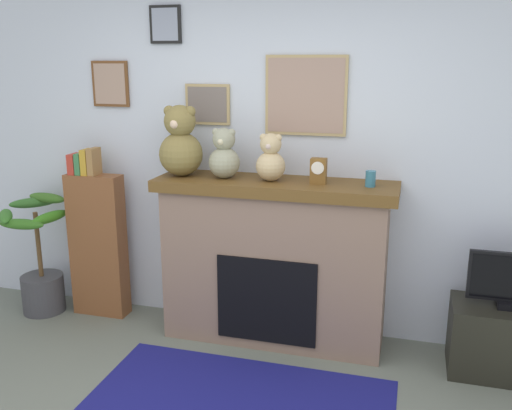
% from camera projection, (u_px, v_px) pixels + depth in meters
% --- Properties ---
extents(back_wall, '(5.20, 0.15, 2.60)m').
position_uv_depth(back_wall, '(268.00, 157.00, 4.14)').
color(back_wall, silver).
rests_on(back_wall, ground_plane).
extents(fireplace, '(1.68, 0.51, 1.19)m').
position_uv_depth(fireplace, '(274.00, 261.00, 4.02)').
color(fireplace, '#866A5A').
rests_on(fireplace, ground_plane).
extents(bookshelf, '(0.44, 0.16, 1.35)m').
position_uv_depth(bookshelf, '(97.00, 241.00, 4.42)').
color(bookshelf, brown).
rests_on(bookshelf, ground_plane).
extents(potted_plant, '(0.55, 0.57, 0.96)m').
position_uv_depth(potted_plant, '(40.00, 269.00, 4.51)').
color(potted_plant, '#3F3F44').
rests_on(potted_plant, ground_plane).
extents(tv_stand, '(0.73, 0.40, 0.47)m').
position_uv_depth(tv_stand, '(508.00, 341.00, 3.62)').
color(tv_stand, black).
rests_on(tv_stand, ground_plane).
extents(area_rug, '(1.83, 1.07, 0.01)m').
position_uv_depth(area_rug, '(237.00, 406.00, 3.33)').
color(area_rug, navy).
rests_on(area_rug, ground_plane).
extents(candle_jar, '(0.07, 0.07, 0.11)m').
position_uv_depth(candle_jar, '(371.00, 179.00, 3.67)').
color(candle_jar, teal).
rests_on(candle_jar, fireplace).
extents(mantel_clock, '(0.11, 0.08, 0.17)m').
position_uv_depth(mantel_clock, '(318.00, 171.00, 3.75)').
color(mantel_clock, brown).
rests_on(mantel_clock, fireplace).
extents(teddy_bear_grey, '(0.31, 0.31, 0.50)m').
position_uv_depth(teddy_bear_grey, '(181.00, 144.00, 3.98)').
color(teddy_bear_grey, olive).
rests_on(teddy_bear_grey, fireplace).
extents(teddy_bear_cream, '(0.22, 0.22, 0.35)m').
position_uv_depth(teddy_bear_cream, '(224.00, 156.00, 3.91)').
color(teddy_bear_cream, '#9A9B81').
rests_on(teddy_bear_cream, fireplace).
extents(teddy_bear_tan, '(0.20, 0.20, 0.33)m').
position_uv_depth(teddy_bear_tan, '(271.00, 160.00, 3.82)').
color(teddy_bear_tan, '#CBB283').
rests_on(teddy_bear_tan, fireplace).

